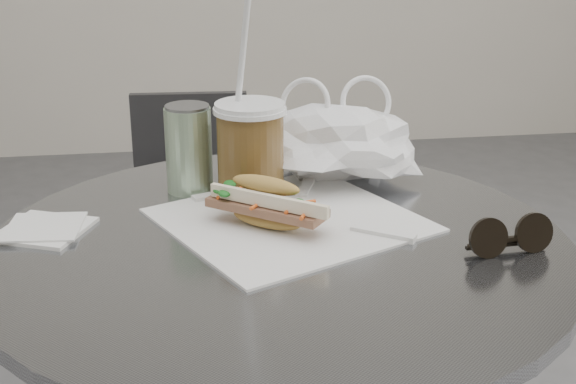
{
  "coord_description": "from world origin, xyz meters",
  "views": [
    {
      "loc": [
        -0.12,
        -0.74,
        1.16
      ],
      "look_at": [
        0.02,
        0.24,
        0.79
      ],
      "focal_mm": 50.0,
      "sensor_mm": 36.0,
      "label": 1
    }
  ],
  "objects": [
    {
      "name": "plastic_bag",
      "position": [
        0.12,
        0.41,
        0.8
      ],
      "size": [
        0.27,
        0.23,
        0.12
      ],
      "primitive_type": null,
      "rotation": [
        0.0,
        0.0,
        -0.24
      ],
      "color": "white",
      "rests_on": "cafe_table"
    },
    {
      "name": "banh_mi",
      "position": [
        -0.01,
        0.24,
        0.78
      ],
      "size": [
        0.21,
        0.19,
        0.07
      ],
      "rotation": [
        0.0,
        0.0,
        -0.66
      ],
      "color": "tan",
      "rests_on": "sandwich_paper"
    },
    {
      "name": "chair_far",
      "position": [
        -0.1,
        1.09,
        0.31
      ],
      "size": [
        0.37,
        0.38,
        0.7
      ],
      "rotation": [
        0.0,
        0.0,
        3.08
      ],
      "color": "#313234",
      "rests_on": "ground"
    },
    {
      "name": "drink_can",
      "position": [
        -0.11,
        0.4,
        0.81
      ],
      "size": [
        0.07,
        0.07,
        0.13
      ],
      "color": "#588B51",
      "rests_on": "cafe_table"
    },
    {
      "name": "sunglasses",
      "position": [
        0.28,
        0.12,
        0.76
      ],
      "size": [
        0.11,
        0.04,
        0.05
      ],
      "rotation": [
        0.0,
        0.0,
        0.12
      ],
      "color": "black",
      "rests_on": "cafe_table"
    },
    {
      "name": "sandwich_paper",
      "position": [
        0.02,
        0.26,
        0.74
      ],
      "size": [
        0.41,
        0.4,
        0.0
      ],
      "primitive_type": "cube",
      "rotation": [
        0.0,
        0.0,
        0.44
      ],
      "color": "white",
      "rests_on": "cafe_table"
    },
    {
      "name": "napkin_stack",
      "position": [
        -0.3,
        0.27,
        0.74
      ],
      "size": [
        0.14,
        0.14,
        0.01
      ],
      "color": "white",
      "rests_on": "cafe_table"
    },
    {
      "name": "iced_coffee",
      "position": [
        -0.02,
        0.36,
        0.81
      ],
      "size": [
        0.11,
        0.11,
        0.31
      ],
      "color": "brown",
      "rests_on": "cafe_table"
    }
  ]
}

